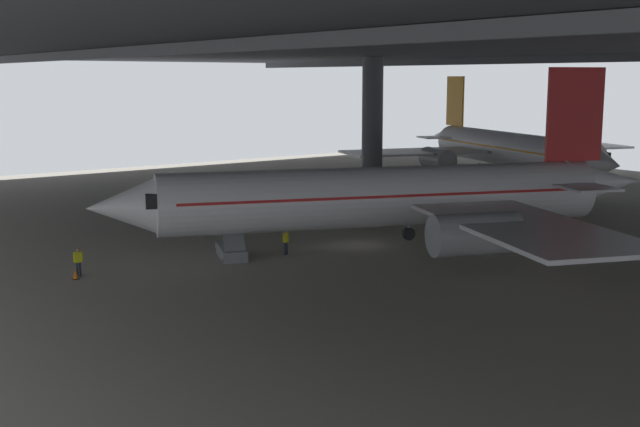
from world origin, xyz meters
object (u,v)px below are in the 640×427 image
(crew_worker_by_stairs, at_px, (286,240))
(airplane_distant, at_px, (508,149))
(traffic_cone_orange, at_px, (75,274))
(airplane_main, at_px, (392,197))
(baggage_tug, at_px, (480,217))
(boarding_stairs, at_px, (231,245))
(crew_worker_near_nose, at_px, (78,260))

(crew_worker_by_stairs, height_order, airplane_distant, airplane_distant)
(traffic_cone_orange, bearing_deg, airplane_main, 76.39)
(crew_worker_by_stairs, distance_m, baggage_tug, 18.10)
(traffic_cone_orange, distance_m, baggage_tug, 31.19)
(boarding_stairs, relative_size, crew_worker_by_stairs, 2.91)
(crew_worker_near_nose, relative_size, traffic_cone_orange, 2.80)
(crew_worker_by_stairs, height_order, traffic_cone_orange, crew_worker_by_stairs)
(boarding_stairs, height_order, airplane_distant, airplane_distant)
(baggage_tug, bearing_deg, airplane_main, -76.44)
(airplane_distant, bearing_deg, crew_worker_near_nose, -75.07)
(crew_worker_by_stairs, distance_m, airplane_distant, 44.19)
(crew_worker_by_stairs, bearing_deg, boarding_stairs, -117.67)
(traffic_cone_orange, relative_size, baggage_tug, 0.26)
(airplane_main, xyz_separation_m, baggage_tug, (-2.80, 11.61, -3.00))
(airplane_main, xyz_separation_m, traffic_cone_orange, (-4.73, -19.52, -3.24))
(crew_worker_by_stairs, relative_size, traffic_cone_orange, 2.72)
(crew_worker_near_nose, distance_m, traffic_cone_orange, 0.86)
(airplane_main, height_order, baggage_tug, airplane_main)
(airplane_distant, height_order, traffic_cone_orange, airplane_distant)
(boarding_stairs, distance_m, traffic_cone_orange, 9.95)
(airplane_distant, bearing_deg, baggage_tug, -53.91)
(airplane_main, bearing_deg, boarding_stairs, -115.03)
(airplane_distant, relative_size, baggage_tug, 15.40)
(crew_worker_near_nose, distance_m, baggage_tug, 30.87)
(airplane_main, distance_m, baggage_tug, 12.31)
(boarding_stairs, bearing_deg, airplane_main, 64.97)
(boarding_stairs, relative_size, baggage_tug, 2.07)
(baggage_tug, bearing_deg, airplane_distant, 126.09)
(airplane_main, relative_size, baggage_tug, 15.99)
(airplane_main, relative_size, crew_worker_by_stairs, 22.48)
(airplane_main, distance_m, boarding_stairs, 10.94)
(crew_worker_near_nose, bearing_deg, baggage_tug, 85.67)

